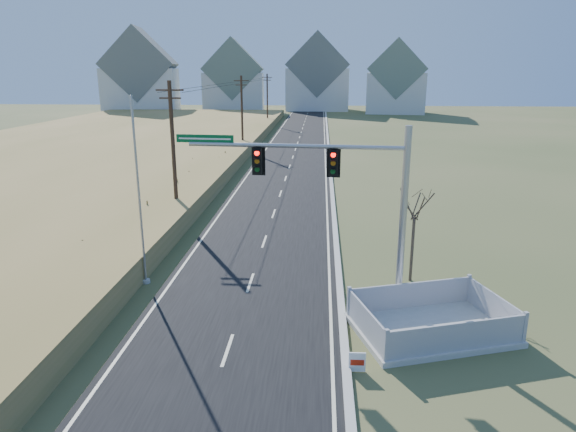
% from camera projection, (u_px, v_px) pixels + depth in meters
% --- Properties ---
extents(ground, '(260.00, 260.00, 0.00)m').
position_uv_depth(ground, '(237.00, 325.00, 20.13)').
color(ground, '#404D25').
rests_on(ground, ground).
extents(road, '(8.00, 180.00, 0.06)m').
position_uv_depth(road, '(297.00, 145.00, 68.11)').
color(road, black).
rests_on(road, ground).
extents(curb, '(0.30, 180.00, 0.18)m').
position_uv_depth(curb, '(328.00, 145.00, 67.84)').
color(curb, '#B2AFA8').
rests_on(curb, ground).
extents(reed_marsh, '(38.00, 110.00, 1.30)m').
position_uv_depth(reed_marsh, '(88.00, 150.00, 59.83)').
color(reed_marsh, '#AD8A4E').
rests_on(reed_marsh, ground).
extents(utility_pole_near, '(1.80, 0.26, 9.00)m').
position_uv_depth(utility_pole_near, '(173.00, 148.00, 33.65)').
color(utility_pole_near, '#422D1E').
rests_on(utility_pole_near, ground).
extents(utility_pole_mid, '(1.80, 0.26, 9.00)m').
position_uv_depth(utility_pole_mid, '(242.00, 112.00, 62.44)').
color(utility_pole_mid, '#422D1E').
rests_on(utility_pole_mid, ground).
extents(utility_pole_far, '(1.80, 0.26, 9.00)m').
position_uv_depth(utility_pole_far, '(267.00, 99.00, 91.23)').
color(utility_pole_far, '#422D1E').
rests_on(utility_pole_far, ground).
extents(condo_nw, '(17.69, 13.38, 19.05)m').
position_uv_depth(condo_nw, '(140.00, 79.00, 116.34)').
color(condo_nw, silver).
rests_on(condo_nw, ground).
extents(condo_nnw, '(14.93, 11.17, 17.03)m').
position_uv_depth(condo_nnw, '(234.00, 82.00, 122.99)').
color(condo_nnw, silver).
rests_on(condo_nnw, ground).
extents(condo_n, '(15.27, 10.20, 18.54)m').
position_uv_depth(condo_n, '(317.00, 79.00, 125.41)').
color(condo_n, silver).
rests_on(condo_n, ground).
extents(condo_ne, '(14.12, 10.51, 16.52)m').
position_uv_depth(condo_ne, '(396.00, 83.00, 116.83)').
color(condo_ne, silver).
rests_on(condo_ne, ground).
extents(traffic_signal_mast, '(9.53, 1.13, 7.61)m').
position_uv_depth(traffic_signal_mast, '(356.00, 200.00, 20.49)').
color(traffic_signal_mast, '#9EA0A5').
rests_on(traffic_signal_mast, ground).
extents(fence_enclosure, '(6.52, 5.36, 1.28)m').
position_uv_depth(fence_enclosure, '(431.00, 326.00, 19.50)').
color(fence_enclosure, '#B7B5AD').
rests_on(fence_enclosure, ground).
extents(open_sign, '(0.56, 0.07, 0.70)m').
position_uv_depth(open_sign, '(357.00, 362.00, 16.87)').
color(open_sign, white).
rests_on(open_sign, ground).
extents(flagpole, '(0.39, 0.39, 8.61)m').
position_uv_depth(flagpole, '(140.00, 212.00, 23.14)').
color(flagpole, '#B7B5AD').
rests_on(flagpole, ground).
extents(bare_tree, '(1.79, 1.79, 4.73)m').
position_uv_depth(bare_tree, '(415.00, 203.00, 23.33)').
color(bare_tree, '#4C3F33').
rests_on(bare_tree, ground).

